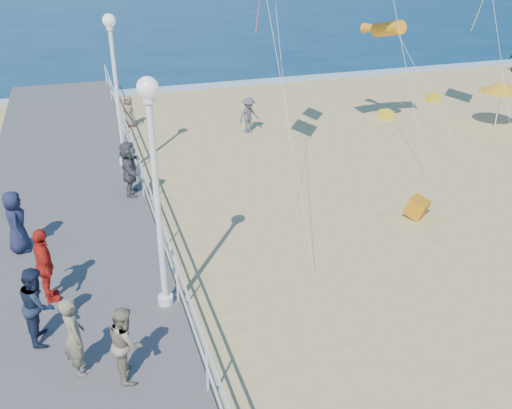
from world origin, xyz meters
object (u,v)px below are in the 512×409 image
object	(u,v)px
beach_walker_a	(249,115)
beach_chair_right	(433,97)
spectator_3	(45,266)
beach_chair_left	(386,115)
spectator_1	(126,342)
box_kite	(417,209)
lamp_post_mid	(155,175)
spectator_7	(38,304)
spectator_5	(129,168)
beach_umbrella	(502,87)
lamp_post_far	(115,76)
spectator_6	(74,336)
beach_walker_c	(129,111)
spectator_4	(16,222)

from	to	relation	value
beach_walker_a	beach_chair_right	distance (m)	10.84
spectator_3	beach_chair_left	size ratio (longest dim) A/B	3.39
spectator_1	beach_walker_a	world-z (taller)	spectator_1
box_kite	lamp_post_mid	bearing A→B (deg)	162.12
spectator_7	beach_chair_left	bearing A→B (deg)	-50.34
lamp_post_mid	spectator_5	xyz separation A→B (m)	(-0.05, 6.31, -2.35)
beach_umbrella	spectator_1	bearing A→B (deg)	-147.19
spectator_3	lamp_post_far	bearing A→B (deg)	-29.58
beach_walker_a	beach_umbrella	distance (m)	11.23
spectator_5	spectator_6	distance (m)	8.27
spectator_1	beach_chair_right	bearing A→B (deg)	-49.83
spectator_1	spectator_7	world-z (taller)	spectator_7
beach_walker_c	beach_chair_right	world-z (taller)	beach_walker_c
beach_chair_left	beach_chair_right	distance (m)	4.28
lamp_post_mid	box_kite	bearing A→B (deg)	17.58
lamp_post_far	beach_chair_left	world-z (taller)	lamp_post_far
box_kite	lamp_post_far	bearing A→B (deg)	107.35
spectator_4	beach_walker_c	xyz separation A→B (m)	(4.13, 10.95, -0.55)
lamp_post_mid	spectator_4	xyz separation A→B (m)	(-3.32, 3.59, -2.39)
spectator_6	box_kite	size ratio (longest dim) A/B	2.88
spectator_4	spectator_5	bearing A→B (deg)	-52.47
spectator_6	beach_chair_right	size ratio (longest dim) A/B	3.14
spectator_5	spectator_7	distance (m)	7.24
spectator_7	beach_chair_left	distance (m)	19.74
spectator_4	beach_umbrella	world-z (taller)	spectator_4
beach_walker_c	beach_umbrella	world-z (taller)	beach_umbrella
lamp_post_far	spectator_3	size ratio (longest dim) A/B	2.85
lamp_post_far	spectator_6	bearing A→B (deg)	-100.56
lamp_post_far	beach_walker_a	size ratio (longest dim) A/B	3.32
beach_chair_left	beach_walker_a	bearing A→B (deg)	179.74
spectator_7	box_kite	distance (m)	11.52
spectator_5	beach_walker_c	xyz separation A→B (m)	(0.85, 8.23, -0.59)
spectator_5	box_kite	xyz separation A→B (m)	(8.42, -3.66, -1.01)
lamp_post_mid	beach_walker_c	distance (m)	14.86
spectator_3	beach_chair_left	world-z (taller)	spectator_3
spectator_4	spectator_5	world-z (taller)	spectator_5
spectator_3	beach_chair_right	world-z (taller)	spectator_3
spectator_7	beach_walker_c	world-z (taller)	spectator_7
beach_umbrella	beach_chair_right	bearing A→B (deg)	91.84
lamp_post_far	beach_umbrella	world-z (taller)	lamp_post_far
spectator_5	lamp_post_mid	bearing A→B (deg)	-173.11
beach_chair_right	spectator_6	bearing A→B (deg)	-139.55
spectator_4	spectator_6	distance (m)	5.48
beach_chair_left	spectator_7	bearing A→B (deg)	-140.69
beach_umbrella	beach_chair_right	distance (m)	5.02
spectator_5	beach_walker_a	size ratio (longest dim) A/B	1.14
spectator_5	beach_umbrella	world-z (taller)	spectator_5
spectator_3	beach_walker_c	size ratio (longest dim) A/B	1.30
spectator_7	beach_chair_right	xyz separation A→B (m)	(19.08, 14.39, -1.07)
lamp_post_mid	beach_chair_left	bearing A→B (deg)	43.81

